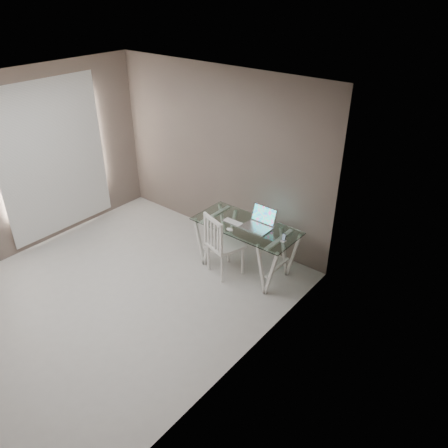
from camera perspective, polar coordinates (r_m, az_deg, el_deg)
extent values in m
plane|color=#B0AEA9|center=(6.17, -14.19, -9.10)|extent=(4.50, 4.50, 0.00)
cube|color=white|center=(4.98, -18.15, 15.88)|extent=(4.00, 4.50, 0.02)
cube|color=#64564F|center=(6.83, -0.64, 9.00)|extent=(4.00, 0.02, 2.70)
cube|color=#64564F|center=(7.06, -25.74, 6.70)|extent=(0.02, 4.50, 2.70)
cube|color=#64564F|center=(4.16, 0.85, -6.02)|extent=(0.02, 4.50, 2.70)
cube|color=white|center=(7.28, -21.33, 7.85)|extent=(0.01, 1.80, 2.40)
cube|color=silver|center=(6.07, 2.88, -0.24)|extent=(1.50, 0.70, 0.01)
cube|color=silver|center=(6.56, -1.07, -1.57)|extent=(0.24, 0.62, 0.72)
cube|color=silver|center=(6.02, 7.01, -5.01)|extent=(0.24, 0.62, 0.72)
cube|color=white|center=(6.16, 0.19, -2.69)|extent=(0.55, 0.55, 0.04)
cylinder|color=white|center=(6.34, -2.04, -4.31)|extent=(0.04, 0.04, 0.45)
cylinder|color=white|center=(6.10, -0.26, -5.87)|extent=(0.04, 0.04, 0.45)
cylinder|color=white|center=(6.50, 0.60, -3.33)|extent=(0.04, 0.04, 0.45)
cylinder|color=white|center=(6.26, 2.44, -4.81)|extent=(0.04, 0.04, 0.45)
cube|color=white|center=(5.94, -1.43, -1.29)|extent=(0.43, 0.16, 0.49)
cube|color=#B8B8BC|center=(6.01, 4.25, -0.50)|extent=(0.39, 0.27, 0.02)
cube|color=#19D899|center=(6.07, 5.26, 1.22)|extent=(0.39, 0.10, 0.25)
cube|color=silver|center=(6.14, 1.16, 0.25)|extent=(0.30, 0.13, 0.01)
ellipsoid|color=white|center=(5.93, 0.74, -0.73)|extent=(0.11, 0.06, 0.03)
cube|color=white|center=(5.76, 7.74, -2.21)|extent=(0.06, 0.06, 0.01)
cube|color=black|center=(5.73, 7.83, -1.69)|extent=(0.05, 0.03, 0.10)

